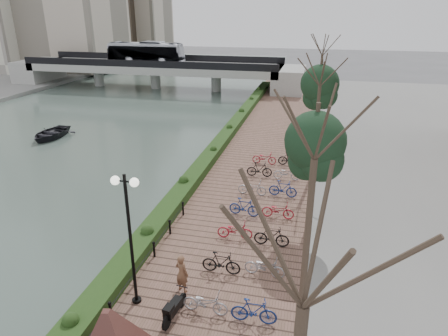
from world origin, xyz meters
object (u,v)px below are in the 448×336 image
(lamppost, at_px, (128,214))
(motorcycle, at_px, (174,307))
(boat, at_px, (50,133))
(pedestrian, at_px, (182,273))

(lamppost, relative_size, motorcycle, 3.57)
(boat, bearing_deg, motorcycle, -45.38)
(pedestrian, relative_size, boat, 0.37)
(pedestrian, xyz_separation_m, boat, (-18.45, 17.55, -0.84))
(motorcycle, distance_m, pedestrian, 1.52)
(lamppost, xyz_separation_m, motorcycle, (1.71, -0.47, -3.30))
(motorcycle, relative_size, pedestrian, 0.91)
(boat, bearing_deg, pedestrian, -43.40)
(boat, bearing_deg, lamppost, -47.42)
(lamppost, bearing_deg, motorcycle, -15.23)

